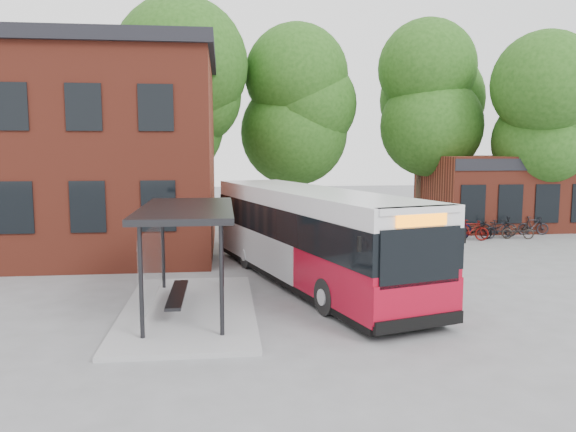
{
  "coord_description": "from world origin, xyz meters",
  "views": [
    {
      "loc": [
        -3.53,
        -15.98,
        4.39
      ],
      "look_at": [
        -1.24,
        3.84,
        2.0
      ],
      "focal_mm": 35.0,
      "sensor_mm": 36.0,
      "label": 1
    }
  ],
  "objects": [
    {
      "name": "tree_3",
      "position": [
        13.0,
        12.0,
        4.64
      ],
      "size": [
        7.04,
        7.04,
        9.28
      ],
      "primitive_type": null,
      "color": "#1F4913",
      "rests_on": "ground"
    },
    {
      "name": "bicycle_6",
      "position": [
        10.76,
        9.69,
        0.4
      ],
      "size": [
        1.61,
        0.83,
        0.8
      ],
      "primitive_type": "imported",
      "rotation": [
        0.0,
        0.0,
        1.37
      ],
      "color": "black",
      "rests_on": "ground"
    },
    {
      "name": "tree_0",
      "position": [
        -6.0,
        16.0,
        5.5
      ],
      "size": [
        7.92,
        7.92,
        11.0
      ],
      "primitive_type": null,
      "color": "#1F4913",
      "rests_on": "ground"
    },
    {
      "name": "bicycle_1",
      "position": [
        8.02,
        10.68,
        0.5
      ],
      "size": [
        1.66,
        0.48,
        0.99
      ],
      "primitive_type": "imported",
      "rotation": [
        0.0,
        0.0,
        1.58
      ],
      "color": "#070B39",
      "rests_on": "ground"
    },
    {
      "name": "bike_rail",
      "position": [
        9.28,
        10.0,
        0.19
      ],
      "size": [
        5.2,
        0.1,
        0.38
      ],
      "primitive_type": null,
      "color": "black",
      "rests_on": "ground"
    },
    {
      "name": "tree_2",
      "position": [
        8.0,
        16.0,
        5.5
      ],
      "size": [
        7.92,
        7.92,
        11.0
      ],
      "primitive_type": null,
      "color": "#1F4913",
      "rests_on": "ground"
    },
    {
      "name": "shop_row",
      "position": [
        15.0,
        14.0,
        2.0
      ],
      "size": [
        14.0,
        6.2,
        4.0
      ],
      "primitive_type": null,
      "color": "maroon",
      "rests_on": "ground"
    },
    {
      "name": "bicycle_4",
      "position": [
        10.2,
        10.65,
        0.49
      ],
      "size": [
        1.99,
        1.1,
        0.99
      ],
      "primitive_type": "imported",
      "rotation": [
        0.0,
        0.0,
        1.32
      ],
      "color": "black",
      "rests_on": "ground"
    },
    {
      "name": "bicycle_7",
      "position": [
        12.25,
        10.89,
        0.47
      ],
      "size": [
        1.63,
        0.66,
        0.95
      ],
      "primitive_type": "imported",
      "rotation": [
        0.0,
        0.0,
        1.43
      ],
      "color": "black",
      "rests_on": "ground"
    },
    {
      "name": "bus_shelter",
      "position": [
        -4.5,
        -1.0,
        1.45
      ],
      "size": [
        3.6,
        7.0,
        2.9
      ],
      "primitive_type": null,
      "color": "black",
      "rests_on": "ground"
    },
    {
      "name": "bicycle_2",
      "position": [
        8.61,
        9.82,
        0.45
      ],
      "size": [
        1.75,
        0.73,
        0.9
      ],
      "primitive_type": "imported",
      "rotation": [
        0.0,
        0.0,
        1.49
      ],
      "color": "black",
      "rests_on": "ground"
    },
    {
      "name": "bicycle_5",
      "position": [
        9.92,
        10.01,
        0.46
      ],
      "size": [
        1.6,
        0.76,
        0.93
      ],
      "primitive_type": "imported",
      "rotation": [
        0.0,
        0.0,
        1.79
      ],
      "color": "black",
      "rests_on": "ground"
    },
    {
      "name": "ground",
      "position": [
        0.0,
        0.0,
        0.0
      ],
      "size": [
        100.0,
        100.0,
        0.0
      ],
      "primitive_type": "plane",
      "color": "slate"
    },
    {
      "name": "tree_1",
      "position": [
        1.0,
        17.0,
        5.2
      ],
      "size": [
        7.92,
        7.92,
        10.4
      ],
      "primitive_type": null,
      "color": "#1F4913",
      "rests_on": "ground"
    },
    {
      "name": "bicycle_3",
      "position": [
        8.27,
        9.51,
        0.51
      ],
      "size": [
        1.75,
        0.85,
        1.01
      ],
      "primitive_type": "imported",
      "rotation": [
        0.0,
        0.0,
        1.34
      ],
      "color": "#500A08",
      "rests_on": "ground"
    },
    {
      "name": "city_bus",
      "position": [
        -0.76,
        1.95,
        1.54
      ],
      "size": [
        5.91,
        12.36,
        3.08
      ],
      "primitive_type": null,
      "rotation": [
        0.0,
        0.0,
        0.29
      ],
      "color": "maroon",
      "rests_on": "ground"
    },
    {
      "name": "bicycle_0",
      "position": [
        6.46,
        10.04,
        0.49
      ],
      "size": [
        1.95,
        0.98,
        0.98
      ],
      "primitive_type": "imported",
      "rotation": [
        0.0,
        0.0,
        1.38
      ],
      "color": "#443B37",
      "rests_on": "ground"
    }
  ]
}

